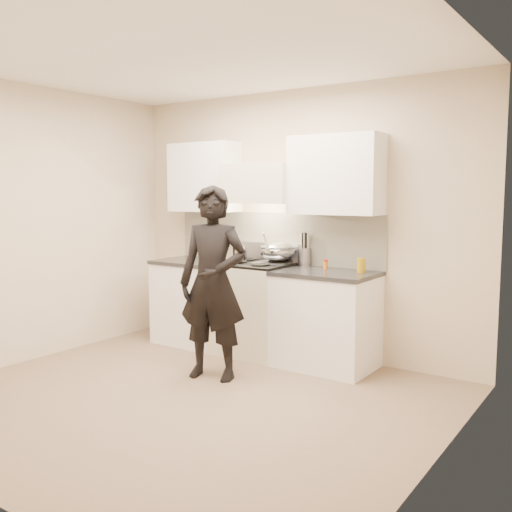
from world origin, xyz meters
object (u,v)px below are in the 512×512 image
(stove, at_px, (254,308))
(counter_right, at_px, (326,319))
(wok, at_px, (278,251))
(utensil_crock, at_px, (304,256))
(person, at_px, (213,283))

(stove, relative_size, counter_right, 1.04)
(counter_right, height_order, wok, wok)
(counter_right, xyz_separation_m, utensil_crock, (-0.38, 0.25, 0.56))
(counter_right, distance_m, person, 1.17)
(wok, bearing_deg, person, -92.87)
(stove, distance_m, wok, 0.64)
(wok, height_order, person, person)
(stove, xyz_separation_m, utensil_crock, (0.45, 0.25, 0.55))
(counter_right, distance_m, wok, 0.89)
(person, bearing_deg, counter_right, 37.13)
(wok, bearing_deg, utensil_crock, 21.91)
(utensil_crock, bearing_deg, person, -105.22)
(stove, relative_size, wok, 1.99)
(counter_right, bearing_deg, stove, -180.00)
(wok, bearing_deg, counter_right, -12.90)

